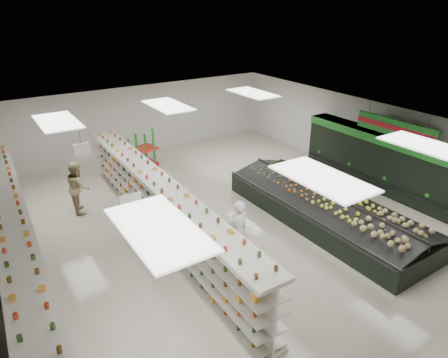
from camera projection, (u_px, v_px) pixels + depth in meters
floor at (225, 223)px, 13.34m from camera, size 16.00×16.00×0.00m
ceiling at (225, 131)px, 12.02m from camera, size 14.00×16.00×0.02m
wall_back at (133, 121)px, 18.80m from camera, size 14.00×0.02×3.20m
wall_right at (370, 141)px, 16.14m from camera, size 0.02×16.00×3.20m
produce_wall_case at (393, 163)px, 14.91m from camera, size 0.93×8.00×2.20m
aisle_sign_near at (131, 202)px, 8.79m from camera, size 0.52×0.06×0.75m
aisle_sign_far at (82, 150)px, 11.85m from camera, size 0.52×0.06×0.75m
hortifruti_banner at (395, 128)px, 14.19m from camera, size 0.12×3.20×0.95m
gondola_left at (18, 247)px, 10.47m from camera, size 1.20×11.30×1.95m
gondola_center at (160, 211)px, 12.24m from camera, size 1.01×11.22×1.94m
produce_island at (325, 208)px, 13.27m from camera, size 2.71×7.33×1.09m
soda_endcap at (142, 151)px, 17.43m from camera, size 1.42×1.14×1.60m
shopper_main at (238, 231)px, 11.07m from camera, size 0.73×0.50×1.90m
shopper_background at (78, 187)px, 13.74m from camera, size 0.68×0.98×1.86m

